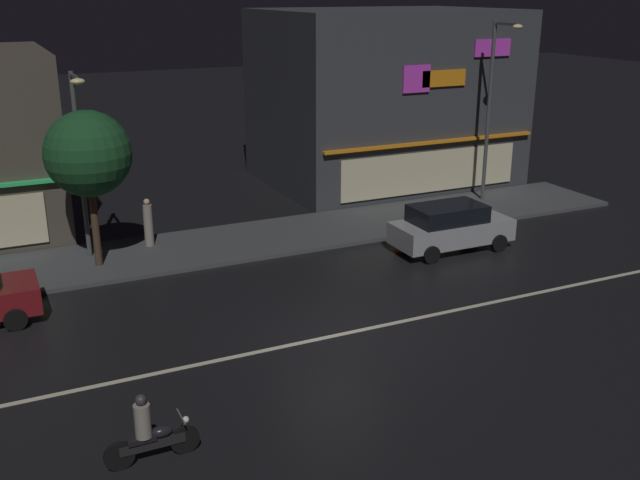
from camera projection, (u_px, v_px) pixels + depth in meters
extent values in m
plane|color=black|center=(333.00, 336.00, 19.87)|extent=(140.00, 140.00, 0.00)
cube|color=beige|center=(333.00, 336.00, 19.87)|extent=(30.97, 0.16, 0.01)
cube|color=#424447|center=(233.00, 243.00, 26.95)|extent=(32.60, 3.98, 0.14)
cube|color=#383A3F|center=(383.00, 97.00, 34.99)|extent=(10.95, 8.42, 7.98)
cube|color=orange|center=(433.00, 142.00, 31.72)|extent=(10.40, 0.24, 0.12)
cube|color=orange|center=(444.00, 78.00, 31.08)|extent=(2.15, 0.08, 0.68)
cube|color=#D83FD8|center=(417.00, 79.00, 30.53)|extent=(1.28, 0.08, 1.12)
cube|color=#D83FD8|center=(493.00, 48.00, 31.68)|extent=(1.84, 0.08, 0.73)
cube|color=beige|center=(431.00, 172.00, 32.19)|extent=(8.76, 0.06, 1.80)
cylinder|color=#47494C|center=(81.00, 167.00, 24.45)|extent=(0.16, 0.16, 6.23)
cube|color=#47494C|center=(74.00, 76.00, 22.88)|extent=(0.10, 1.40, 0.10)
ellipsoid|color=#F9E099|center=(78.00, 82.00, 22.30)|extent=(0.44, 0.32, 0.20)
cylinder|color=#47494C|center=(488.00, 113.00, 31.09)|extent=(0.16, 0.16, 7.48)
cube|color=#47494C|center=(506.00, 24.00, 29.31)|extent=(0.10, 1.40, 0.10)
ellipsoid|color=#F9E099|center=(518.00, 27.00, 28.74)|extent=(0.44, 0.32, 0.20)
cylinder|color=gray|center=(148.00, 225.00, 26.24)|extent=(0.33, 0.33, 1.51)
sphere|color=tan|center=(147.00, 202.00, 25.97)|extent=(0.22, 0.22, 0.22)
cylinder|color=#473323|center=(95.00, 227.00, 24.19)|extent=(0.24, 0.24, 2.66)
sphere|color=#194723|center=(88.00, 154.00, 23.40)|extent=(2.76, 2.76, 2.76)
cube|color=#9EA0A5|center=(452.00, 231.00, 26.27)|extent=(4.30, 1.78, 0.76)
cube|color=black|center=(448.00, 213.00, 25.96)|extent=(2.58, 1.57, 0.60)
cube|color=#F9F2CC|center=(489.00, 216.00, 27.60)|extent=(0.08, 0.20, 0.12)
cube|color=#F9F2CC|center=(510.00, 225.00, 26.57)|extent=(0.08, 0.20, 0.12)
cylinder|color=black|center=(469.00, 229.00, 27.72)|extent=(0.62, 0.20, 0.62)
cylinder|color=black|center=(499.00, 243.00, 26.20)|extent=(0.62, 0.20, 0.62)
cylinder|color=black|center=(404.00, 239.00, 26.58)|extent=(0.62, 0.20, 0.62)
cylinder|color=black|center=(431.00, 255.00, 25.05)|extent=(0.62, 0.20, 0.62)
cube|color=#F9F2CC|center=(35.00, 281.00, 21.55)|extent=(0.08, 0.20, 0.12)
cube|color=#F9F2CC|center=(39.00, 295.00, 20.51)|extent=(0.08, 0.20, 0.12)
cylinder|color=black|center=(11.00, 296.00, 21.67)|extent=(0.62, 0.20, 0.62)
cylinder|color=black|center=(15.00, 320.00, 20.14)|extent=(0.62, 0.20, 0.62)
cylinder|color=black|center=(185.00, 440.00, 14.80)|extent=(0.60, 0.08, 0.60)
cylinder|color=black|center=(119.00, 456.00, 14.27)|extent=(0.60, 0.10, 0.60)
cube|color=black|center=(152.00, 443.00, 14.50)|extent=(1.30, 0.14, 0.20)
ellipsoid|color=black|center=(162.00, 431.00, 14.51)|extent=(0.44, 0.26, 0.24)
cube|color=black|center=(142.00, 439.00, 14.38)|extent=(0.56, 0.22, 0.10)
cylinder|color=slate|center=(181.00, 416.00, 14.60)|extent=(0.03, 0.60, 0.03)
sphere|color=white|center=(186.00, 420.00, 14.67)|extent=(0.14, 0.14, 0.14)
cylinder|color=gray|center=(143.00, 421.00, 14.27)|extent=(0.32, 0.32, 0.70)
sphere|color=#333338|center=(141.00, 400.00, 14.12)|extent=(0.22, 0.22, 0.22)
cone|color=orange|center=(400.00, 244.00, 26.23)|extent=(0.36, 0.36, 0.55)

